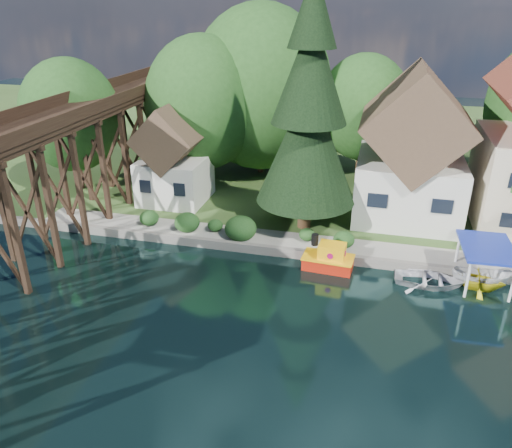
# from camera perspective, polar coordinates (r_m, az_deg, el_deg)

# --- Properties ---
(ground) EXTENTS (140.00, 140.00, 0.00)m
(ground) POSITION_cam_1_polar(r_m,az_deg,el_deg) (26.41, 1.39, -11.96)
(ground) COLOR black
(ground) RESTS_ON ground
(bank) EXTENTS (140.00, 52.00, 0.50)m
(bank) POSITION_cam_1_polar(r_m,az_deg,el_deg) (57.02, 9.10, 8.67)
(bank) COLOR #2E4A1D
(bank) RESTS_ON ground
(seawall) EXTENTS (60.00, 0.40, 0.62)m
(seawall) POSITION_cam_1_polar(r_m,az_deg,el_deg) (32.59, 11.46, -4.12)
(seawall) COLOR slate
(seawall) RESTS_ON ground
(promenade) EXTENTS (50.00, 2.60, 0.06)m
(promenade) POSITION_cam_1_polar(r_m,az_deg,el_deg) (33.67, 15.02, -3.10)
(promenade) COLOR gray
(promenade) RESTS_ON bank
(trestle_bridge) EXTENTS (4.12, 44.18, 9.30)m
(trestle_bridge) POSITION_cam_1_polar(r_m,az_deg,el_deg) (34.63, -23.28, 5.18)
(trestle_bridge) COLOR black
(trestle_bridge) RESTS_ON ground
(house_left) EXTENTS (7.64, 8.64, 11.02)m
(house_left) POSITION_cam_1_polar(r_m,az_deg,el_deg) (38.26, 17.36, 7.49)
(house_left) COLOR silver
(house_left) RESTS_ON bank
(shed) EXTENTS (5.09, 5.40, 7.85)m
(shed) POSITION_cam_1_polar(r_m,az_deg,el_deg) (40.27, -9.37, 7.17)
(shed) COLOR silver
(shed) RESTS_ON bank
(bg_trees) EXTENTS (49.90, 13.30, 10.57)m
(bg_trees) POSITION_cam_1_polar(r_m,az_deg,el_deg) (42.92, 9.33, 13.05)
(bg_trees) COLOR #382314
(bg_trees) RESTS_ON bank
(shrubs) EXTENTS (15.76, 2.47, 1.70)m
(shrubs) POSITION_cam_1_polar(r_m,az_deg,el_deg) (34.52, -2.62, -0.19)
(shrubs) COLOR #173D16
(shrubs) RESTS_ON bank
(conifer) EXTENTS (6.88, 6.88, 16.93)m
(conifer) POSITION_cam_1_polar(r_m,az_deg,el_deg) (33.64, 6.06, 12.40)
(conifer) COLOR #382314
(conifer) RESTS_ON bank
(tugboat) EXTENTS (3.28, 1.96, 2.29)m
(tugboat) POSITION_cam_1_polar(r_m,az_deg,el_deg) (31.71, 8.33, -3.95)
(tugboat) COLOR #B51D0C
(tugboat) RESTS_ON ground
(boat_white_a) EXTENTS (4.11, 2.95, 0.85)m
(boat_white_a) POSITION_cam_1_polar(r_m,az_deg,el_deg) (31.57, 19.22, -5.89)
(boat_white_a) COLOR silver
(boat_white_a) RESTS_ON ground
(boat_canopy) EXTENTS (3.40, 4.26, 2.67)m
(boat_canopy) POSITION_cam_1_polar(r_m,az_deg,el_deg) (32.16, 24.49, -4.76)
(boat_canopy) COLOR silver
(boat_canopy) RESTS_ON ground
(boat_yellow) EXTENTS (3.20, 2.88, 1.49)m
(boat_yellow) POSITION_cam_1_polar(r_m,az_deg,el_deg) (32.04, 24.19, -5.64)
(boat_yellow) COLOR yellow
(boat_yellow) RESTS_ON ground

